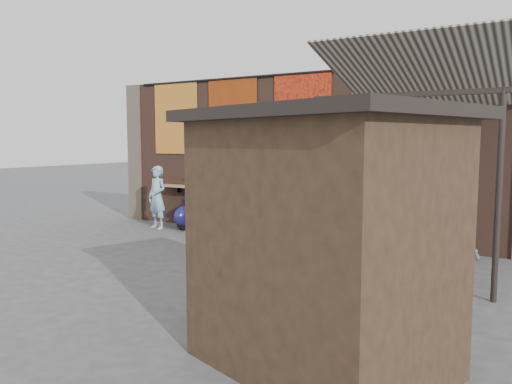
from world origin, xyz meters
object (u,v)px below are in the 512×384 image
scooter_stool_2 (230,219)px  scooter_stool_6 (318,228)px  scooter_stool_1 (210,215)px  shopper_tan (401,226)px  shelf_box (338,189)px  scooter_stool_3 (248,222)px  shopper_navy (424,239)px  market_stall (321,246)px  scooter_stool_8 (373,233)px  scooter_stool_7 (345,230)px  diner_right (233,203)px  scooter_stool_4 (269,222)px  shopper_grey (445,237)px  scooter_stool_5 (296,225)px  diner_left (157,197)px  scooter_stool_0 (190,213)px

scooter_stool_2 → scooter_stool_6: (2.48, -0.07, 0.00)m
scooter_stool_1 → shopper_tan: 5.57m
shelf_box → scooter_stool_1: size_ratio=0.63×
scooter_stool_3 → shopper_navy: size_ratio=0.43×
scooter_stool_3 → market_stall: 7.40m
shelf_box → shopper_navy: shopper_navy is taller
scooter_stool_1 → scooter_stool_8: bearing=-0.2°
market_stall → scooter_stool_7: bearing=126.9°
scooter_stool_6 → diner_right: 2.42m
scooter_stool_4 → scooter_stool_6: (1.31, -0.02, -0.01)m
scooter_stool_6 → shopper_grey: shopper_grey is taller
scooter_stool_1 → diner_right: size_ratio=0.57×
scooter_stool_1 → scooter_stool_5: 2.53m
shopper_tan → shopper_grey: bearing=-94.5°
scooter_stool_5 → scooter_stool_2: bearing=-180.0°
market_stall → scooter_stool_8: bearing=121.0°
shelf_box → scooter_stool_5: shelf_box is taller
scooter_stool_2 → scooter_stool_5: (1.88, 0.00, -0.00)m
scooter_stool_5 → scooter_stool_8: size_ratio=1.02×
shelf_box → scooter_stool_7: 0.98m
scooter_stool_2 → scooter_stool_4: 1.17m
scooter_stool_6 → diner_left: diner_left is taller
diner_right → shopper_navy: (5.26, -2.59, 0.07)m
scooter_stool_0 → scooter_stool_4: scooter_stool_0 is taller
scooter_stool_2 → scooter_stool_3: (0.55, -0.04, -0.02)m
shelf_box → shopper_navy: 3.87m
shopper_tan → scooter_stool_4: bearing=105.0°
shelf_box → diner_left: bearing=-171.7°
scooter_stool_6 → scooter_stool_8: (1.26, 0.07, -0.01)m
scooter_stool_8 → shopper_tan: size_ratio=0.46×
scooter_stool_3 → diner_left: bearing=-171.2°
scooter_stool_0 → shopper_tan: size_ratio=0.54×
scooter_stool_1 → scooter_stool_3: 1.20m
scooter_stool_5 → diner_right: 1.84m
scooter_stool_0 → scooter_stool_4: (2.45, -0.05, -0.04)m
scooter_stool_8 → scooter_stool_5: bearing=179.9°
diner_right → shopper_grey: (5.52, -2.22, 0.06)m
shopper_grey → diner_left: bearing=2.8°
shelf_box → scooter_stool_6: shelf_box is taller
scooter_stool_6 → scooter_stool_1: bearing=178.6°
scooter_stool_1 → diner_right: diner_right is taller
scooter_stool_2 → diner_left: bearing=-167.9°
shelf_box → scooter_stool_2: size_ratio=0.72×
scooter_stool_6 → scooter_stool_7: bearing=5.1°
scooter_stool_0 → scooter_stool_3: scooter_stool_0 is taller
scooter_stool_3 → shelf_box: bearing=7.8°
diner_right → shopper_tan: 4.84m
scooter_stool_0 → scooter_stool_2: 1.29m
scooter_stool_5 → market_stall: bearing=-62.0°
diner_right → shopper_grey: shopper_grey is taller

